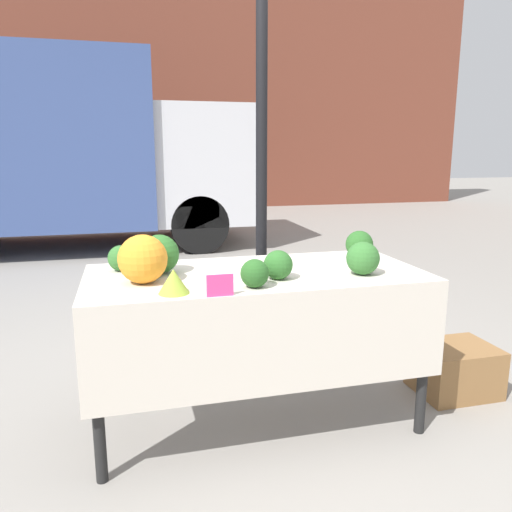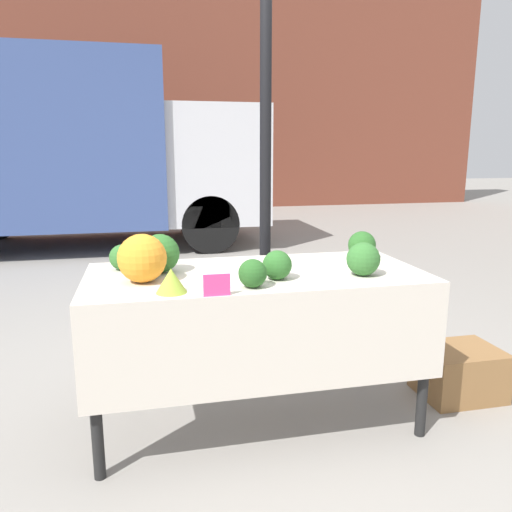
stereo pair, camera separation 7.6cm
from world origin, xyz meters
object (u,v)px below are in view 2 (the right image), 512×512
at_px(parked_truck, 81,149).
at_px(price_sign, 217,285).
at_px(orange_cauliflower, 142,258).
at_px(produce_crate, 459,372).

xyz_separation_m(parked_truck, price_sign, (1.12, -5.63, -0.56)).
distance_m(orange_cauliflower, price_sign, 0.42).
bearing_deg(orange_cauliflower, produce_crate, 2.74).
xyz_separation_m(orange_cauliflower, produce_crate, (1.72, 0.08, -0.76)).
bearing_deg(price_sign, produce_crate, 14.66).
relative_size(orange_cauliflower, produce_crate, 0.51).
xyz_separation_m(price_sign, produce_crate, (1.43, 0.37, -0.69)).
bearing_deg(produce_crate, orange_cauliflower, -177.26).
height_order(parked_truck, orange_cauliflower, parked_truck).
xyz_separation_m(orange_cauliflower, price_sign, (0.29, -0.29, -0.06)).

